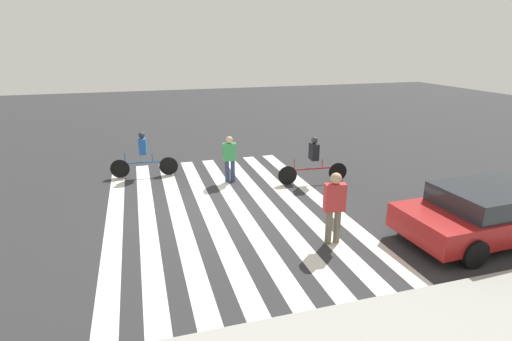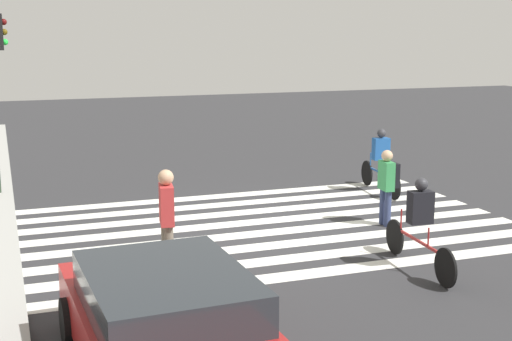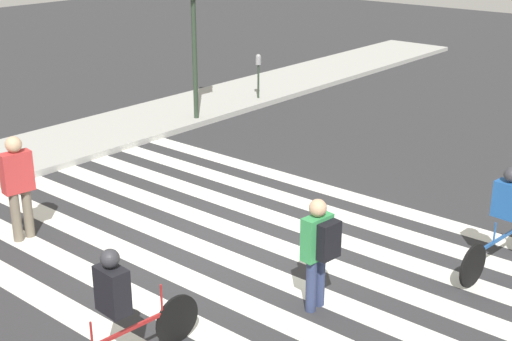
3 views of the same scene
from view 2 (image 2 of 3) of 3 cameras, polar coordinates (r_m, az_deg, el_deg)
The scene contains 7 objects.
ground_plane at distance 14.88m, azimuth 1.27°, elevation -4.48°, with size 60.00×60.00×0.00m, color #2D2D30.
crosswalk_stripes at distance 14.88m, azimuth 1.27°, elevation -4.46°, with size 6.39×10.00×0.01m.
pedestrian_child_with_backpack at distance 15.00m, azimuth 10.49°, elevation -0.86°, with size 0.46×0.40×1.60m.
pedestrian_adult_blue_shirt at distance 11.96m, azimuth -7.16°, elevation -3.54°, with size 0.52×0.29×1.76m.
cyclist_near_curb at distance 12.33m, azimuth 12.97°, elevation -3.92°, with size 2.43×0.42×1.60m.
cyclist_mid_street at distance 18.06m, azimuth 9.94°, elevation 0.96°, with size 2.32×0.42×1.61m.
car_parked_far_curb at distance 8.48m, azimuth -7.12°, elevation -12.02°, with size 4.42×2.21×1.32m.
Camera 2 is at (-13.36, 5.18, 4.01)m, focal length 50.00 mm.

